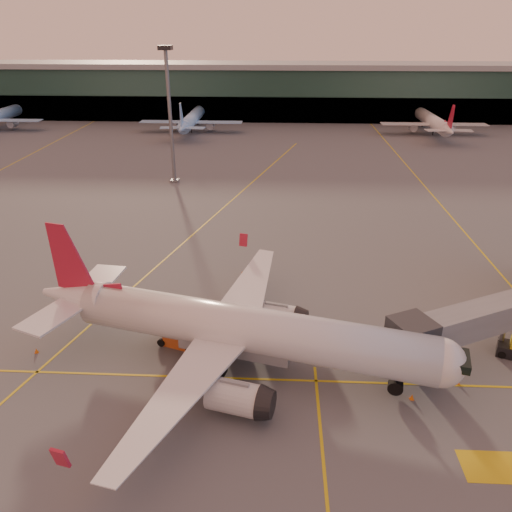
{
  "coord_description": "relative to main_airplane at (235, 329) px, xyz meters",
  "views": [
    {
      "loc": [
        1.38,
        -31.14,
        29.27
      ],
      "look_at": [
        -1.21,
        20.63,
        5.0
      ],
      "focal_mm": 35.0,
      "sensor_mm": 36.0,
      "label": 1
    }
  ],
  "objects": [
    {
      "name": "mast_west_near",
      "position": [
        -17.56,
        58.97,
        10.89
      ],
      "size": [
        2.4,
        2.4,
        25.6
      ],
      "color": "slate",
      "rests_on": "ground"
    },
    {
      "name": "cone_nose",
      "position": [
        20.07,
        -1.77,
        -3.72
      ],
      "size": [
        0.42,
        0.42,
        0.53
      ],
      "color": "#DB5E0B",
      "rests_on": "ground"
    },
    {
      "name": "distant_aircraft_row",
      "position": [
        -18.56,
        110.97,
        -3.98
      ],
      "size": [
        290.0,
        34.0,
        13.0
      ],
      "color": "#92C1F5",
      "rests_on": "ground"
    },
    {
      "name": "main_airplane",
      "position": [
        0.0,
        0.0,
        0.0
      ],
      "size": [
        40.0,
        36.44,
        12.24
      ],
      "rotation": [
        0.0,
        0.0,
        -0.25
      ],
      "color": "silver",
      "rests_on": "ground"
    },
    {
      "name": "cone_fwd",
      "position": [
        15.49,
        -4.04,
        -3.73
      ],
      "size": [
        0.4,
        0.4,
        0.51
      ],
      "color": "#DB5E0B",
      "rests_on": "ground"
    },
    {
      "name": "catering_truck",
      "position": [
        -6.02,
        3.14,
        -1.71
      ],
      "size": [
        5.58,
        3.77,
        3.99
      ],
      "rotation": [
        0.0,
        0.0,
        -0.33
      ],
      "color": "#BE4E1B",
      "rests_on": "ground"
    },
    {
      "name": "terminal",
      "position": [
        2.44,
        134.76,
        4.79
      ],
      "size": [
        400.0,
        20.0,
        17.6
      ],
      "color": "#19382D",
      "rests_on": "ground"
    },
    {
      "name": "cone_wing_left",
      "position": [
        -0.76,
        18.34,
        -3.69
      ],
      "size": [
        0.47,
        0.47,
        0.6
      ],
      "color": "#DB5E0B",
      "rests_on": "ground"
    },
    {
      "name": "ground",
      "position": [
        2.44,
        -7.03,
        -3.98
      ],
      "size": [
        600.0,
        600.0,
        0.0
      ],
      "primitive_type": "plane",
      "color": "#4C4F54",
      "rests_on": "ground"
    },
    {
      "name": "cone_tail",
      "position": [
        -19.65,
        0.89,
        -3.74
      ],
      "size": [
        0.39,
        0.39,
        0.49
      ],
      "color": "#DB5E0B",
      "rests_on": "ground"
    },
    {
      "name": "taxi_markings",
      "position": [
        -4.88,
        37.46,
        -3.97
      ],
      "size": [
        100.12,
        173.0,
        0.01
      ],
      "color": "gold",
      "rests_on": "ground"
    }
  ]
}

